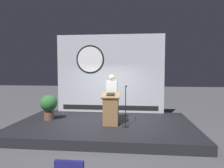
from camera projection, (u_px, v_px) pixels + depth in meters
name	position (u px, v px, depth m)	size (l,w,h in m)	color
ground_plane	(104.00, 130.00, 7.50)	(40.00, 40.00, 0.00)	#4C4C51
stage_platform	(104.00, 126.00, 7.49)	(6.40, 4.00, 0.30)	black
banner_display	(109.00, 74.00, 9.19)	(4.81, 0.12, 3.49)	#B2B7C1
podium	(111.00, 109.00, 7.10)	(0.64, 0.49, 1.14)	olive
speaker_person	(112.00, 98.00, 7.55)	(0.40, 0.26, 1.74)	black
microphone_stand	(126.00, 112.00, 6.96)	(0.24, 0.59, 1.39)	black
potted_plant	(49.00, 105.00, 7.85)	(0.64, 0.64, 0.97)	brown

